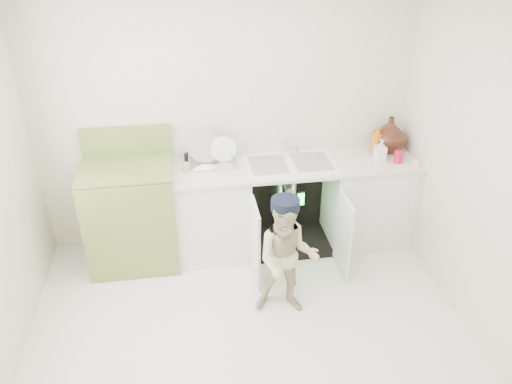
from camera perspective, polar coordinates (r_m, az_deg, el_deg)
The scene contains 5 objects.
ground at distance 4.13m, azimuth -0.65°, elevation -16.20°, with size 3.50×3.50×0.00m, color silver.
room_shell at distance 3.35m, azimuth -0.77°, elevation -1.20°, with size 6.00×5.50×1.26m.
counter_run at distance 4.86m, azimuth 4.14°, elevation -1.12°, with size 2.44×1.02×1.24m.
avocado_stove at distance 4.74m, azimuth -13.98°, elevation -2.34°, with size 0.81×0.65×1.25m.
repair_worker at distance 4.03m, azimuth 3.57°, elevation -7.49°, with size 0.57×0.83×1.07m.
Camera 1 is at (-0.39, -2.83, 2.98)m, focal length 35.00 mm.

